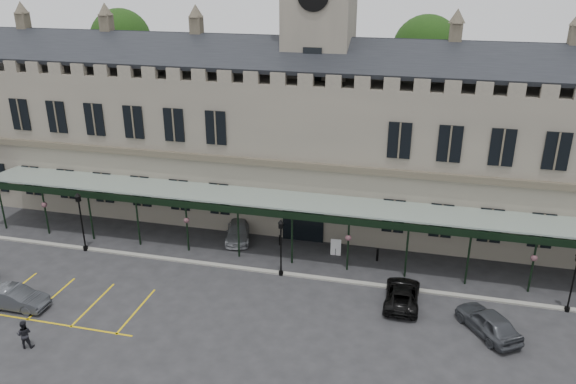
% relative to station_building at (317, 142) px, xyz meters
% --- Properties ---
extents(ground, '(140.00, 140.00, 0.00)m').
position_rel_station_building_xyz_m(ground, '(0.00, -15.91, -6.47)').
color(ground, '#252527').
extents(station_building, '(60.00, 10.36, 17.30)m').
position_rel_station_building_xyz_m(station_building, '(0.00, 0.00, 0.00)').
color(station_building, '#6F685C').
rests_on(station_building, ground).
extents(clock_tower, '(5.60, 5.60, 24.80)m').
position_rel_station_building_xyz_m(clock_tower, '(0.00, 0.09, 6.64)').
color(clock_tower, '#6F685C').
rests_on(clock_tower, ground).
extents(canopy, '(50.00, 4.10, 4.30)m').
position_rel_station_building_xyz_m(canopy, '(0.00, -8.45, -4.06)').
color(canopy, '#8C9E93').
rests_on(canopy, ground).
extents(kerb, '(60.00, 0.40, 0.12)m').
position_rel_station_building_xyz_m(kerb, '(0.00, -10.41, -6.41)').
color(kerb, gray).
rests_on(kerb, ground).
extents(parking_markings, '(16.00, 6.00, 0.01)m').
position_rel_station_building_xyz_m(parking_markings, '(-14.00, -17.41, -6.47)').
color(parking_markings, gold).
rests_on(parking_markings, ground).
extents(tree_behind_left, '(6.00, 6.00, 16.00)m').
position_rel_station_building_xyz_m(tree_behind_left, '(-22.00, 9.09, 6.35)').
color(tree_behind_left, '#332314').
rests_on(tree_behind_left, ground).
extents(tree_behind_mid, '(6.00, 6.00, 16.00)m').
position_rel_station_building_xyz_m(tree_behind_mid, '(8.00, 9.09, 6.35)').
color(tree_behind_mid, '#332314').
rests_on(tree_behind_mid, ground).
extents(lamp_post_left, '(0.45, 0.45, 4.70)m').
position_rel_station_building_xyz_m(lamp_post_left, '(-15.55, -10.54, -3.68)').
color(lamp_post_left, black).
rests_on(lamp_post_left, ground).
extents(lamp_post_mid, '(0.40, 0.40, 4.24)m').
position_rel_station_building_xyz_m(lamp_post_mid, '(-0.35, -10.54, -3.96)').
color(lamp_post_mid, black).
rests_on(lamp_post_mid, ground).
extents(lamp_post_right, '(0.39, 0.39, 4.16)m').
position_rel_station_building_xyz_m(lamp_post_right, '(18.02, -10.54, -4.00)').
color(lamp_post_right, black).
rests_on(lamp_post_right, ground).
extents(sign_board, '(0.77, 0.08, 1.32)m').
position_rel_station_building_xyz_m(sign_board, '(2.87, -6.82, -5.83)').
color(sign_board, black).
rests_on(sign_board, ground).
extents(bollard_left, '(0.15, 0.15, 0.84)m').
position_rel_station_building_xyz_m(bollard_left, '(-1.54, -6.24, -6.05)').
color(bollard_left, black).
rests_on(bollard_left, ground).
extents(bollard_right, '(0.17, 0.17, 0.95)m').
position_rel_station_building_xyz_m(bollard_right, '(5.94, -6.91, -5.99)').
color(bollard_right, black).
rests_on(bollard_right, ground).
extents(car_left_b, '(4.20, 1.49, 1.38)m').
position_rel_station_building_xyz_m(car_left_b, '(-15.49, -18.33, -5.78)').
color(car_left_b, '#3B3D43').
rests_on(car_left_b, ground).
extents(car_taxi, '(2.87, 4.75, 1.29)m').
position_rel_station_building_xyz_m(car_taxi, '(-5.00, -5.91, -5.82)').
color(car_taxi, '#9A9DA2').
rests_on(car_taxi, ground).
extents(car_van, '(2.12, 4.58, 1.27)m').
position_rel_station_building_xyz_m(car_van, '(7.98, -12.05, -5.83)').
color(car_van, black).
rests_on(car_van, ground).
extents(car_right_a, '(3.98, 4.66, 1.51)m').
position_rel_station_building_xyz_m(car_right_a, '(13.00, -14.07, -5.71)').
color(car_right_a, '#3B3D43').
rests_on(car_right_a, ground).
extents(person_b, '(1.00, 0.89, 1.71)m').
position_rel_station_building_xyz_m(person_b, '(-12.30, -21.61, -5.61)').
color(person_b, black).
rests_on(person_b, ground).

